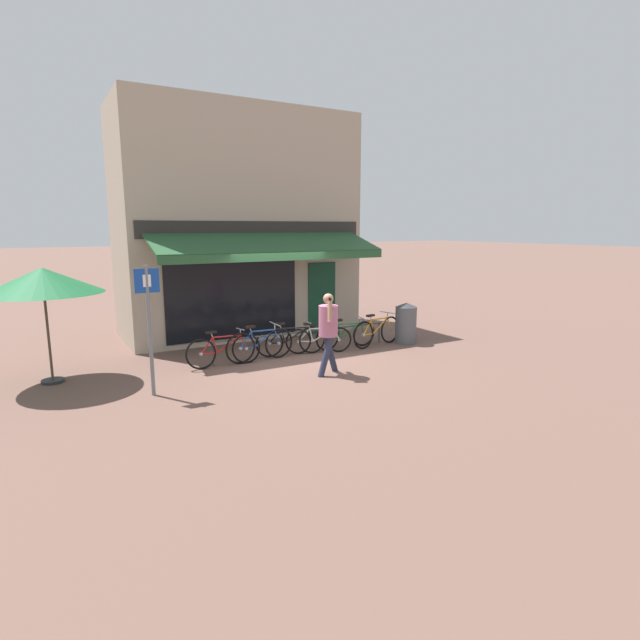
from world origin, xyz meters
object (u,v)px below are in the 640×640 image
bicycle_green (346,335)px  litter_bin (406,323)px  bicycle_blue (260,345)px  pedestrian_adult (328,325)px  bicycle_orange (377,331)px  cafe_parasol (43,281)px  bicycle_red (224,350)px  bicycle_silver (319,339)px  bicycle_black (291,340)px  parking_sign (149,317)px

bicycle_green → litter_bin: size_ratio=1.60×
bicycle_blue → pedestrian_adult: bearing=-65.9°
pedestrian_adult → bicycle_green: bearing=-130.9°
bicycle_orange → litter_bin: 0.90m
bicycle_blue → bicycle_green: (2.43, 0.04, -0.03)m
pedestrian_adult → cafe_parasol: bearing=-22.5°
bicycle_red → litter_bin: bearing=-1.2°
bicycle_silver → cafe_parasol: 6.16m
pedestrian_adult → litter_bin: size_ratio=1.59×
bicycle_black → cafe_parasol: size_ratio=0.76×
litter_bin → parking_sign: (-6.88, -1.04, 0.94)m
bicycle_blue → bicycle_green: 2.43m
bicycle_black → bicycle_orange: bearing=4.2°
pedestrian_adult → parking_sign: 3.61m
bicycle_black → bicycle_orange: size_ratio=1.01×
bicycle_black → bicycle_green: size_ratio=1.00×
bicycle_blue → parking_sign: size_ratio=0.71×
bicycle_green → litter_bin: 1.79m
bicycle_orange → pedestrian_adult: pedestrian_adult is taller
bicycle_red → pedestrian_adult: pedestrian_adult is taller
parking_sign → cafe_parasol: size_ratio=1.05×
bicycle_red → pedestrian_adult: 2.53m
pedestrian_adult → bicycle_black: bearing=-89.3°
bicycle_blue → parking_sign: bearing=-157.6°
bicycle_silver → parking_sign: bearing=-145.1°
parking_sign → bicycle_black: bearing=21.3°
bicycle_silver → cafe_parasol: cafe_parasol is taller
bicycle_black → bicycle_blue: bearing=-162.4°
bicycle_red → bicycle_green: bicycle_red is taller
bicycle_orange → litter_bin: bearing=-19.5°
bicycle_silver → bicycle_green: bearing=24.3°
bicycle_red → bicycle_green: (3.31, 0.04, -0.01)m
bicycle_black → pedestrian_adult: size_ratio=1.00×
bicycle_silver → bicycle_blue: bearing=-162.6°
bicycle_red → parking_sign: 2.49m
bicycle_orange → parking_sign: parking_sign is taller
bicycle_blue → bicycle_orange: size_ratio=0.99×
bicycle_orange → bicycle_blue: bearing=166.0°
litter_bin → bicycle_blue: bearing=176.9°
bicycle_silver → cafe_parasol: size_ratio=0.69×
parking_sign → bicycle_silver: bearing=16.1°
bicycle_blue → cafe_parasol: (-4.32, 0.56, 1.68)m
parking_sign → bicycle_red: bearing=35.0°
litter_bin → bicycle_silver: bearing=175.9°
bicycle_red → bicycle_black: bicycle_red is taller
bicycle_black → litter_bin: bearing=3.7°
bicycle_red → pedestrian_adult: size_ratio=1.00×
parking_sign → litter_bin: bearing=8.6°
bicycle_green → litter_bin: bearing=-6.9°
litter_bin → cafe_parasol: 8.67m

